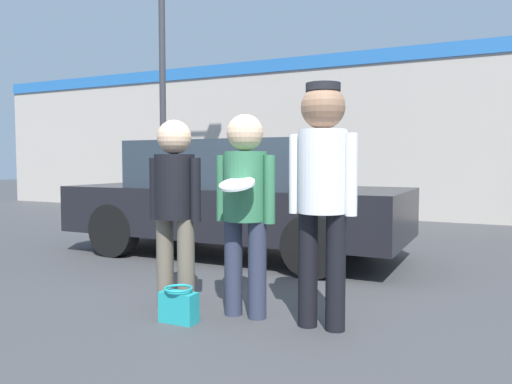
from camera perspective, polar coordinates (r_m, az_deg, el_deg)
The scene contains 8 objects.
ground_plane at distance 4.32m, azimuth -1.30°, elevation -13.67°, with size 56.00×56.00×0.00m, color #3F3F42.
storefront_building at distance 11.25m, azimuth 16.38°, elevation 6.49°, with size 24.00×0.22×3.69m.
person_left at distance 4.35m, azimuth -9.27°, elevation -0.65°, with size 0.51×0.34×1.63m.
person_middle_with_frisbee at distance 4.05m, azimuth -1.27°, elevation -0.60°, with size 0.53×0.57×1.65m.
person_right at distance 3.78m, azimuth 7.59°, elevation 1.45°, with size 0.53×0.36×1.86m.
parked_car_near at distance 6.76m, azimuth -2.61°, elevation -0.66°, with size 4.53×1.83×1.54m.
street_lamp at distance 9.92m, azimuth -9.65°, elevation 19.43°, with size 1.36×0.35×6.60m.
handbag at distance 4.10m, azimuth -8.83°, elevation -12.69°, with size 0.30×0.23×0.28m.
Camera 1 is at (1.89, -3.66, 1.28)m, focal length 35.00 mm.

